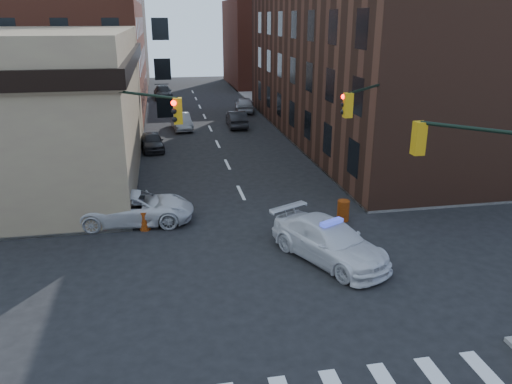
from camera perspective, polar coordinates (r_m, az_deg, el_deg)
name	(u,v)px	position (r m, az deg, el deg)	size (l,w,h in m)	color
ground	(280,275)	(20.21, 2.80, -9.45)	(140.00, 140.00, 0.00)	black
sidewalk_ne	(417,110)	(57.70, 17.88, 8.86)	(34.00, 54.50, 0.15)	gray
commercial_row_ne	(373,52)	(43.35, 13.24, 15.31)	(14.00, 34.00, 14.00)	#47281C
filler_nw	(74,29)	(80.08, -20.05, 17.09)	(20.00, 18.00, 16.00)	brown
filler_ne	(283,43)	(77.46, 3.08, 16.64)	(16.00, 16.00, 12.00)	brown
signal_pole_nw	(128,144)	(23.22, -14.44, 5.33)	(3.58, 3.67, 8.00)	black
signal_pole_ne	(372,133)	(25.27, 13.16, 6.55)	(3.67, 3.58, 8.00)	black
tree_ne_near	(296,91)	(45.19, 4.57, 11.41)	(3.00, 3.00, 4.85)	black
tree_ne_far	(276,80)	(52.89, 2.27, 12.63)	(3.00, 3.00, 4.85)	black
police_car	(329,241)	(21.27, 8.38, -5.58)	(2.34, 5.75, 1.67)	white
pickup	(136,208)	(25.48, -13.51, -1.74)	(2.61, 5.66, 1.57)	silver
parked_car_wnear	(152,141)	(39.30, -11.78, 5.68)	(1.61, 4.01, 1.36)	black
parked_car_wfar	(181,122)	(46.25, -8.52, 7.97)	(1.53, 4.39, 1.45)	gray
parked_car_wdeep	(163,92)	(64.74, -10.59, 11.15)	(2.18, 5.35, 1.55)	black
parked_car_enear	(237,119)	(46.82, -2.24, 8.34)	(1.59, 4.55, 1.50)	black
parked_car_efar	(244,104)	(54.35, -1.33, 9.98)	(1.93, 4.81, 1.64)	#96989E
pedestrian_a	(94,190)	(27.87, -18.03, 0.27)	(0.66, 0.43, 1.82)	black
pedestrian_b	(17,204)	(26.88, -25.61, -1.24)	(0.96, 0.75, 1.98)	black
pedestrian_c	(37,204)	(26.95, -23.71, -1.30)	(0.96, 0.40, 1.63)	#1D202C
barrel_road	(343,211)	(25.44, 9.93, -2.11)	(0.60, 0.60, 1.07)	orange
barrel_bank	(145,220)	(24.63, -12.61, -3.17)	(0.54, 0.54, 0.96)	red
barricade_nw_a	(93,205)	(26.87, -18.13, -1.37)	(1.34, 0.67, 1.01)	#DC620A
barricade_nw_b	(40,213)	(26.81, -23.47, -2.20)	(1.22, 0.61, 0.91)	red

